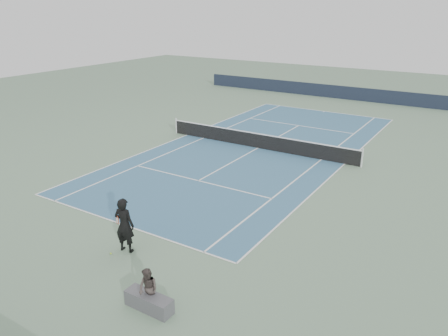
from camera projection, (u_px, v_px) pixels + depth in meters
The scene contains 7 objects.
ground at pixel (258, 148), 27.14m from camera, with size 80.00×80.00×0.00m, color slate.
court_surface at pixel (258, 148), 27.13m from camera, with size 10.97×23.77×0.01m, color #376383.
tennis_net at pixel (258, 140), 26.96m from camera, with size 12.90×0.10×1.07m.
windscreen_far at pixel (347, 93), 41.11m from camera, with size 30.00×0.25×1.20m, color black.
tennis_player at pixel (124, 225), 15.44m from camera, with size 0.89×0.69×2.06m.
tennis_ball at pixel (111, 253), 15.54m from camera, with size 0.06×0.06×0.06m, color #B2DA2C.
spectator_bench at pixel (149, 295), 12.59m from camera, with size 1.56×0.68×1.33m.
Camera 1 is at (11.98, -23.02, 8.32)m, focal length 35.00 mm.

